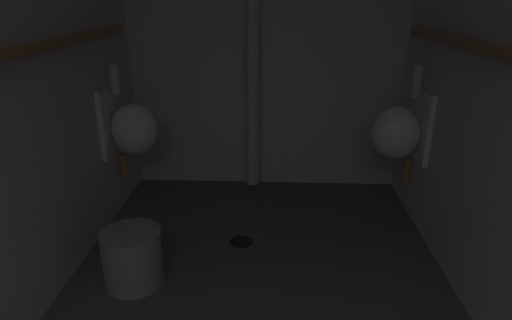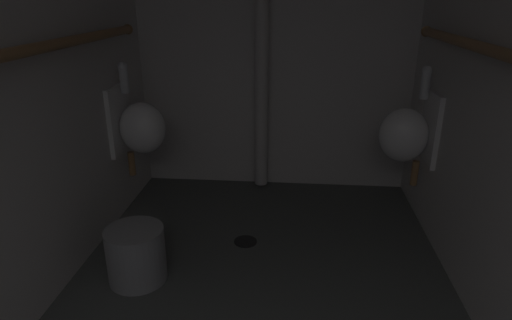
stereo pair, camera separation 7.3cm
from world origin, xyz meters
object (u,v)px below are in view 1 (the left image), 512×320
(floor_drain, at_px, (241,241))
(urinal_left_mid, at_px, (131,128))
(urinal_right_mid, at_px, (399,131))
(standpipe_back_wall, at_px, (253,26))
(waste_bin, at_px, (133,258))

(floor_drain, bearing_deg, urinal_left_mid, 153.80)
(urinal_right_mid, bearing_deg, standpipe_back_wall, 153.46)
(urinal_left_mid, height_order, standpipe_back_wall, standpipe_back_wall)
(standpipe_back_wall, distance_m, floor_drain, 1.45)
(urinal_right_mid, xyz_separation_m, floor_drain, (-0.97, -0.36, -0.60))
(urinal_right_mid, distance_m, floor_drain, 1.19)
(urinal_left_mid, relative_size, standpipe_back_wall, 0.32)
(urinal_left_mid, relative_size, urinal_right_mid, 1.00)
(urinal_right_mid, distance_m, standpipe_back_wall, 1.20)
(urinal_right_mid, height_order, waste_bin, urinal_right_mid)
(urinal_left_mid, xyz_separation_m, urinal_right_mid, (1.69, -0.00, 0.00))
(urinal_right_mid, height_order, standpipe_back_wall, standpipe_back_wall)
(urinal_right_mid, distance_m, waste_bin, 1.73)
(waste_bin, bearing_deg, urinal_left_mid, 105.00)
(standpipe_back_wall, relative_size, floor_drain, 16.70)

